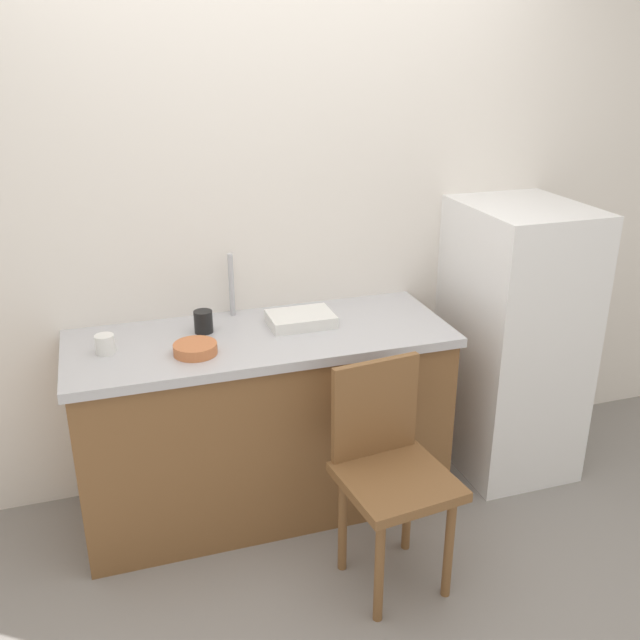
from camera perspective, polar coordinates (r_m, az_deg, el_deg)
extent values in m
plane|color=gray|center=(2.98, 1.87, -20.81)|extent=(8.00, 8.00, 0.00)
cube|color=white|center=(3.23, -3.89, 8.15)|extent=(4.80, 0.10, 2.50)
cube|color=brown|center=(3.20, -4.58, -8.42)|extent=(1.58, 0.60, 0.81)
cube|color=#B7B7BC|center=(3.01, -4.82, -1.44)|extent=(1.62, 0.64, 0.04)
cylinder|color=#B7B7BC|center=(3.17, -7.17, 2.84)|extent=(0.02, 0.02, 0.29)
cube|color=white|center=(3.53, 15.28, -1.54)|extent=(0.52, 0.63, 1.32)
cylinder|color=brown|center=(2.71, 4.81, -19.53)|extent=(0.04, 0.04, 0.45)
cylinder|color=brown|center=(2.84, 10.36, -17.63)|extent=(0.04, 0.04, 0.45)
cylinder|color=brown|center=(2.92, 1.84, -16.03)|extent=(0.04, 0.04, 0.45)
cylinder|color=brown|center=(3.04, 7.09, -14.47)|extent=(0.04, 0.04, 0.45)
cube|color=brown|center=(2.73, 6.23, -12.84)|extent=(0.44, 0.44, 0.04)
cube|color=brown|center=(2.74, 4.46, -7.09)|extent=(0.36, 0.07, 0.40)
cube|color=white|center=(3.08, -1.56, 0.08)|extent=(0.28, 0.20, 0.05)
cylinder|color=#C67042|center=(2.84, -10.04, -2.30)|extent=(0.17, 0.17, 0.04)
cylinder|color=black|center=(3.03, -9.40, -0.13)|extent=(0.08, 0.08, 0.10)
cylinder|color=white|center=(2.92, -16.98, -1.88)|extent=(0.08, 0.08, 0.08)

